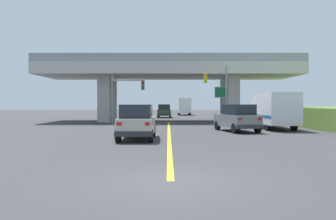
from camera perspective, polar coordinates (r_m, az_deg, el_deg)
The scene contains 11 objects.
ground at distance 39.69m, azimuth 0.29°, elevation -1.94°, with size 160.00×160.00×0.00m, color #353538.
overpass_bridge at distance 39.78m, azimuth 0.29°, elevation 5.81°, with size 29.68×9.03×7.49m.
lane_divider_stripe at distance 22.73m, azimuth 0.36°, elevation -4.13°, with size 0.20×27.82×0.01m, color yellow.
suv_lead at distance 19.21m, azimuth -5.16°, elevation -2.07°, with size 1.99×4.36×2.02m.
suv_crossing at distance 25.19m, azimuth 11.98°, elevation -1.35°, with size 2.88×4.77×2.02m.
box_truck at distance 28.87m, azimuth 17.72°, elevation 0.02°, with size 2.33×7.31×2.95m.
sedan_oncoming at distance 50.57m, azimuth -0.46°, elevation -0.16°, with size 2.03×4.78×2.02m.
traffic_signal_nearside at distance 33.71m, azimuth 8.98°, elevation 3.74°, with size 2.33×0.36×5.90m.
traffic_signal_farside at distance 34.31m, azimuth -7.38°, elevation 3.04°, with size 3.39×0.36×5.02m.
highway_sign at distance 37.58m, azimuth 9.38°, elevation 2.47°, with size 1.56×0.17×4.14m.
semi_truck_distant at distance 62.77m, azimuth 2.99°, elevation 0.64°, with size 2.33×6.43×3.16m.
Camera 1 is at (-0.07, -8.73, 2.04)m, focal length 35.47 mm.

